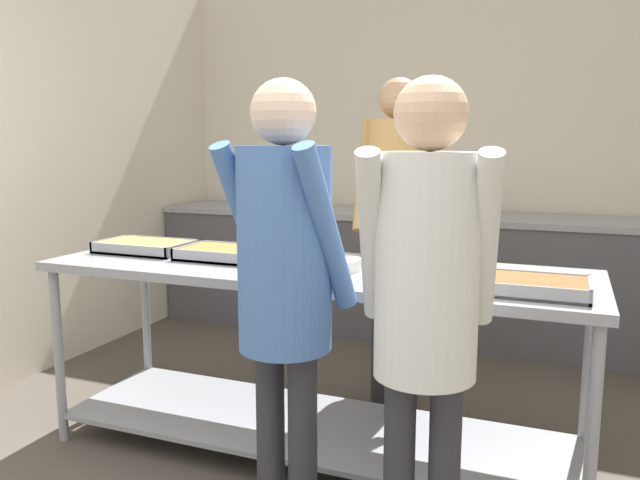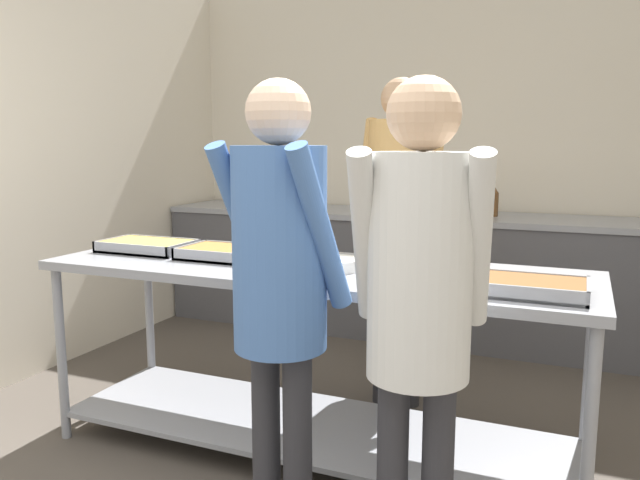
# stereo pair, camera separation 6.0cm
# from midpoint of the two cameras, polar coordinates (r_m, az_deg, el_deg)

# --- Properties ---
(wall_rear) EXTENTS (4.17, 0.06, 2.65)m
(wall_rear) POSITION_cam_midpoint_polar(r_m,az_deg,el_deg) (4.84, 10.43, 7.92)
(wall_rear) COLOR beige
(wall_rear) RESTS_ON ground_plane
(wall_left) EXTENTS (0.06, 3.68, 2.65)m
(wall_left) POSITION_cam_midpoint_polar(r_m,az_deg,el_deg) (4.23, -23.94, 7.18)
(wall_left) COLOR beige
(wall_left) RESTS_ON ground_plane
(back_counter) EXTENTS (4.01, 0.65, 0.90)m
(back_counter) POSITION_cam_midpoint_polar(r_m,az_deg,el_deg) (4.58, 9.22, -3.14)
(back_counter) COLOR #4C4C51
(back_counter) RESTS_ON ground_plane
(serving_counter) EXTENTS (2.38, 0.75, 0.87)m
(serving_counter) POSITION_cam_midpoint_polar(r_m,az_deg,el_deg) (2.78, -1.39, -8.01)
(serving_counter) COLOR gray
(serving_counter) RESTS_ON ground_plane
(serving_tray_roast) EXTENTS (0.44, 0.28, 0.05)m
(serving_tray_roast) POSITION_cam_midpoint_polar(r_m,az_deg,el_deg) (3.18, -16.21, -0.60)
(serving_tray_roast) COLOR gray
(serving_tray_roast) RESTS_ON serving_counter
(serving_tray_vegetables) EXTENTS (0.39, 0.28, 0.05)m
(serving_tray_vegetables) POSITION_cam_midpoint_polar(r_m,az_deg,el_deg) (2.92, -9.37, -1.21)
(serving_tray_vegetables) COLOR gray
(serving_tray_vegetables) RESTS_ON serving_counter
(broccoli_bowl) EXTENTS (0.19, 0.19, 0.09)m
(broccoli_bowl) POSITION_cam_midpoint_polar(r_m,az_deg,el_deg) (2.68, -4.39, -1.79)
(broccoli_bowl) COLOR silver
(broccoli_bowl) RESTS_ON serving_counter
(plate_stack) EXTENTS (0.22, 0.22, 0.05)m
(plate_stack) POSITION_cam_midpoint_polar(r_m,az_deg,el_deg) (2.63, 0.83, -2.21)
(plate_stack) COLOR white
(plate_stack) RESTS_ON serving_counter
(sauce_pan) EXTENTS (0.37, 0.23, 0.08)m
(sauce_pan) POSITION_cam_midpoint_polar(r_m,az_deg,el_deg) (2.72, 8.85, -1.51)
(sauce_pan) COLOR gray
(sauce_pan) RESTS_ON serving_counter
(serving_tray_greens) EXTENTS (0.44, 0.27, 0.05)m
(serving_tray_greens) POSITION_cam_midpoint_polar(r_m,az_deg,el_deg) (2.35, 17.54, -3.99)
(serving_tray_greens) COLOR gray
(serving_tray_greens) RESTS_ON serving_counter
(guest_serving_left) EXTENTS (0.44, 0.36, 1.58)m
(guest_serving_left) POSITION_cam_midpoint_polar(r_m,az_deg,el_deg) (1.84, 8.79, -4.05)
(guest_serving_left) COLOR #2D2D33
(guest_serving_left) RESTS_ON ground_plane
(guest_serving_right) EXTENTS (0.46, 0.39, 1.60)m
(guest_serving_right) POSITION_cam_midpoint_polar(r_m,az_deg,el_deg) (2.04, -4.08, -2.42)
(guest_serving_right) COLOR #2D2D33
(guest_serving_right) RESTS_ON ground_plane
(cook_behind_counter) EXTENTS (0.45, 0.37, 1.72)m
(cook_behind_counter) POSITION_cam_midpoint_polar(r_m,az_deg,el_deg) (3.25, 6.57, 3.15)
(cook_behind_counter) COLOR #2D2D33
(cook_behind_counter) RESTS_ON ground_plane
(water_bottle) EXTENTS (0.08, 0.08, 0.24)m
(water_bottle) POSITION_cam_midpoint_polar(r_m,az_deg,el_deg) (4.43, 14.61, 3.58)
(water_bottle) COLOR brown
(water_bottle) RESTS_ON back_counter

